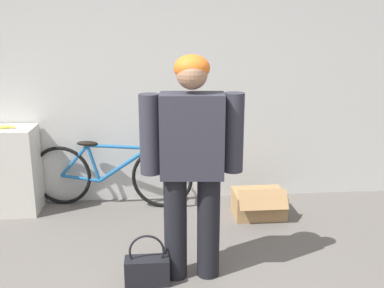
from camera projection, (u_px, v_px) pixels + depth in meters
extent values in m
cube|color=silver|center=(151.00, 77.00, 4.55)|extent=(8.00, 0.06, 2.60)
cube|color=white|center=(205.00, 166.00, 4.81)|extent=(0.08, 0.01, 0.12)
cube|color=beige|center=(1.00, 171.00, 4.41)|extent=(0.70, 0.40, 0.86)
cylinder|color=black|center=(175.00, 228.00, 3.27)|extent=(0.17, 0.17, 0.78)
cylinder|color=black|center=(208.00, 226.00, 3.29)|extent=(0.17, 0.17, 0.78)
cube|color=#2D2D38|center=(192.00, 136.00, 3.10)|extent=(0.46, 0.28, 0.59)
cylinder|color=#2D2D38|center=(150.00, 135.00, 3.07)|extent=(0.14, 0.14, 0.56)
cylinder|color=#2D2D38|center=(234.00, 133.00, 3.12)|extent=(0.14, 0.14, 0.56)
sphere|color=#A37556|center=(192.00, 74.00, 2.99)|extent=(0.21, 0.21, 0.21)
ellipsoid|color=orange|center=(192.00, 68.00, 2.99)|extent=(0.24, 0.22, 0.18)
torus|color=black|center=(62.00, 176.00, 4.62)|extent=(0.62, 0.14, 0.63)
torus|color=black|center=(162.00, 178.00, 4.54)|extent=(0.62, 0.14, 0.63)
cylinder|color=#1E609E|center=(81.00, 178.00, 4.62)|extent=(0.40, 0.10, 0.08)
cylinder|color=#1E609E|center=(74.00, 161.00, 4.57)|extent=(0.32, 0.09, 0.35)
cylinder|color=#1E609E|center=(94.00, 163.00, 4.56)|extent=(0.14, 0.06, 0.38)
cylinder|color=#1E609E|center=(124.00, 165.00, 4.54)|extent=(0.55, 0.13, 0.39)
cylinder|color=#1E609E|center=(118.00, 147.00, 4.49)|extent=(0.63, 0.14, 0.05)
cylinder|color=#1E609E|center=(156.00, 163.00, 4.51)|extent=(0.16, 0.06, 0.33)
cylinder|color=#1E609E|center=(151.00, 145.00, 4.46)|extent=(0.07, 0.04, 0.08)
cylinder|color=#1E609E|center=(153.00, 143.00, 4.45)|extent=(0.10, 0.46, 0.02)
ellipsoid|color=black|center=(87.00, 144.00, 4.51)|extent=(0.23, 0.12, 0.05)
ellipsoid|color=#EAD64C|center=(1.00, 127.00, 4.26)|extent=(0.13, 0.04, 0.04)
ellipsoid|color=#EAD64C|center=(10.00, 127.00, 4.28)|extent=(0.12, 0.08, 0.03)
cube|color=black|center=(147.00, 271.00, 3.24)|extent=(0.32, 0.14, 0.20)
torus|color=black|center=(147.00, 251.00, 3.20)|extent=(0.26, 0.02, 0.26)
cube|color=#A87F51|center=(258.00, 203.00, 4.40)|extent=(0.49, 0.37, 0.25)
cube|color=#A87F51|center=(263.00, 200.00, 4.19)|extent=(0.46, 0.13, 0.16)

